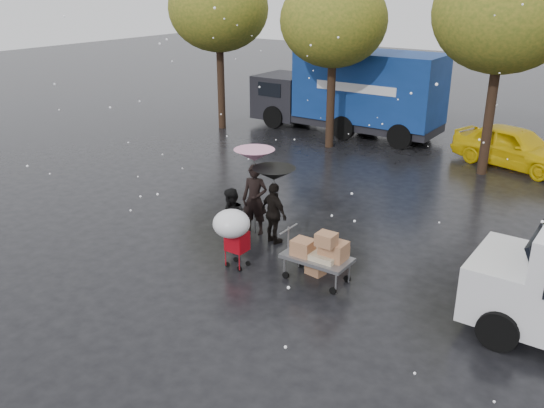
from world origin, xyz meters
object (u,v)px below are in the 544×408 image
Objects in this scene: person_pink at (255,199)px; vendor_cart at (320,252)px; person_black at (274,213)px; yellow_taxi at (514,147)px; blue_truck at (351,92)px; shopping_cart at (232,227)px.

person_pink reaches higher than vendor_cart.
yellow_taxi is at bearing -90.71° from person_black.
person_pink is at bearing -74.83° from blue_truck.
blue_truck is at bearing 88.45° from person_pink.
person_black is at bearing 178.40° from yellow_taxi.
yellow_taxi is (3.35, 10.02, -0.06)m from person_black.
blue_truck reaches higher than person_black.
vendor_cart is 11.21m from yellow_taxi.
person_pink is at bearing 154.17° from vendor_cart.
shopping_cart is (-1.92, -0.62, 0.34)m from vendor_cart.
person_black is 1.08× the size of shopping_cart.
blue_truck is at bearing 106.34° from shopping_cart.
person_pink reaches higher than person_black.
person_black reaches higher than yellow_taxi.
shopping_cart is 13.38m from blue_truck.
shopping_cart is at bearing -178.78° from yellow_taxi.
yellow_taxi is at bearing 50.55° from person_pink.
vendor_cart is at bearing 18.02° from shopping_cart.
shopping_cart is at bearing -161.98° from vendor_cart.
shopping_cart is (0.06, -1.72, 0.27)m from person_black.
person_pink is 10.63m from yellow_taxi.
blue_truck is (-5.68, 12.19, 1.03)m from vendor_cart.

